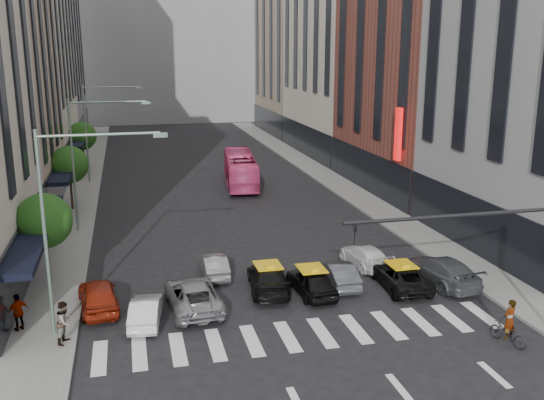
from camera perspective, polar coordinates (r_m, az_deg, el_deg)
ground at (r=26.34m, az=4.51°, el=-13.89°), size 160.00×160.00×0.00m
sidewalk_left at (r=53.63m, az=-17.61°, el=0.23°), size 3.00×96.00×0.15m
sidewalk_right at (r=56.72m, az=6.21°, el=1.55°), size 3.00×96.00×0.15m
building_left_d at (r=87.61m, az=-20.62°, el=15.01°), size 8.00×18.00×30.00m
building_right_b at (r=54.79m, az=13.28°, el=14.45°), size 8.00×18.00×26.00m
building_right_d at (r=90.42m, az=2.13°, el=15.17°), size 8.00×18.00×28.00m
building_far at (r=107.45m, az=-10.07°, el=16.95°), size 30.00×10.00×36.00m
tree_near at (r=33.50m, az=-20.65°, el=-1.86°), size 2.88×2.88×4.95m
tree_mid at (r=49.03m, az=-18.55°, el=3.18°), size 2.88×2.88×4.95m
tree_far at (r=64.79m, az=-17.46°, el=5.77°), size 2.88×2.88×4.95m
streetlamp_near at (r=26.96m, az=-18.81°, el=-0.48°), size 5.38×0.25×9.00m
streetlamp_mid at (r=42.62m, az=-17.05°, el=4.81°), size 5.38×0.25×9.00m
streetlamp_far at (r=58.46m, az=-16.24°, el=7.25°), size 5.38×0.25×9.00m
traffic_signal at (r=27.07m, az=21.09°, el=-3.77°), size 10.10×0.20×6.00m
liberty_sign at (r=46.99m, az=11.80°, el=6.07°), size 0.30×0.70×4.00m
car_red at (r=30.77m, az=-16.04°, el=-8.63°), size 2.26×4.51×1.47m
car_white_front at (r=28.89m, az=-11.80°, el=-10.16°), size 1.78×3.87×1.23m
car_silver at (r=29.96m, az=-7.44°, el=-8.86°), size 2.71×5.28×1.43m
taxi_left at (r=31.77m, az=-0.37°, el=-7.38°), size 2.53×5.03×1.40m
taxi_center at (r=31.42m, az=3.72°, el=-7.68°), size 1.96×4.20×1.39m
car_grey_mid at (r=32.70m, az=6.24°, el=-6.92°), size 1.49×3.99×1.30m
taxi_right at (r=32.92m, az=12.01°, el=-7.04°), size 2.39×4.72×1.28m
car_grey_curb at (r=33.93m, az=15.63°, el=-6.42°), size 2.74×5.38×1.49m
car_row2_left at (r=33.98m, az=-5.45°, el=-6.14°), size 1.33×3.75×1.23m
car_row2_right at (r=35.69m, az=8.72°, el=-5.23°), size 2.16×4.42×1.24m
bus at (r=55.75m, az=-3.00°, el=2.91°), size 3.80×11.08×3.02m
motorcycle at (r=28.38m, az=21.33°, el=-11.62°), size 1.21×1.97×0.98m
rider at (r=27.83m, az=21.59°, el=-9.05°), size 0.75×0.61×1.79m
pedestrian_near at (r=27.57m, az=-18.93°, el=-10.82°), size 0.98×1.10×1.86m
pedestrian_far at (r=29.46m, az=-22.76°, el=-9.71°), size 1.06×0.90×1.70m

